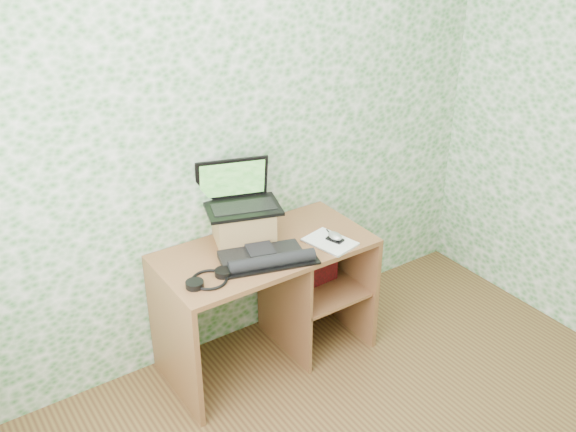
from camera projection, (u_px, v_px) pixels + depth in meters
wall_back at (233, 137)px, 3.50m from camera, size 3.50×0.00×3.50m
desk at (275, 282)px, 3.72m from camera, size 1.20×0.60×0.75m
riser at (243, 225)px, 3.57m from camera, size 0.38×0.35×0.19m
laptop at (239, 196)px, 3.53m from camera, size 0.47×0.40×0.27m
keyboard at (266, 258)px, 3.39m from camera, size 0.51×0.38×0.07m
headphones at (209, 279)px, 3.23m from camera, size 0.26×0.20×0.03m
notepad at (330, 242)px, 3.58m from camera, size 0.25×0.31×0.01m
mouse at (335, 238)px, 3.57m from camera, size 0.09×0.11×0.03m
pen at (331, 235)px, 3.63m from camera, size 0.04×0.13×0.01m
red_box at (319, 262)px, 3.82m from camera, size 0.24×0.09×0.29m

